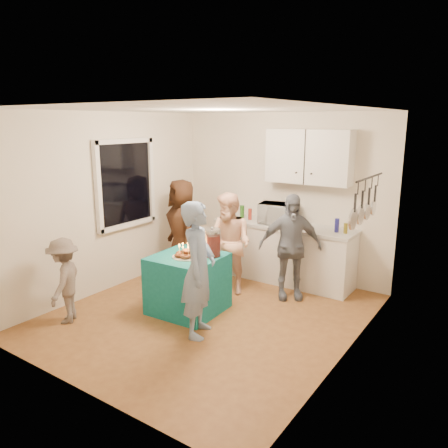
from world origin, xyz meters
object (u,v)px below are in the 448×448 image
Objects in this scene: woman_back_left at (182,228)px; microwave at (278,213)px; man_birthday at (199,270)px; punch_jar at (212,243)px; woman_back_center at (230,244)px; woman_back_right at (290,247)px; child_near_left at (64,281)px; counter at (283,254)px; party_table at (188,283)px.

microwave is at bearing 58.14° from woman_back_left.
man_birthday is 2.09m from woman_back_left.
microwave reaches higher than punch_jar.
woman_back_left is at bearing 144.54° from punch_jar.
woman_back_center is (-0.43, 1.29, -0.06)m from man_birthday.
microwave is 0.38× the size of woman_back_right.
microwave is 0.36× the size of man_birthday.
woman_back_center reaches higher than child_near_left.
woman_back_center is (-0.42, -0.89, 0.31)m from counter.
microwave is at bearing 85.13° from punch_jar.
woman_back_right is (0.38, 1.60, -0.05)m from man_birthday.
man_birthday is at bearing -40.20° from party_table.
punch_jar is 0.23× the size of woman_back_right.
child_near_left is at bearing 90.54° from man_birthday.
woman_back_right is at bearing 52.09° from party_table.
punch_jar is (-0.13, -1.57, -0.14)m from microwave.
counter is 2.04× the size of child_near_left.
man_birthday is at bearing -14.04° from woman_back_left.
child_near_left is at bearing -133.61° from party_table.
woman_back_right is 3.01m from child_near_left.
counter is at bearing 81.31° from punch_jar.
child_near_left is (-1.57, -2.85, 0.11)m from counter.
punch_jar is at bearing 32.94° from party_table.
woman_back_left is (-1.47, -0.69, 0.36)m from counter.
man_birthday is at bearing -89.74° from counter.
man_birthday reaches higher than counter.
punch_jar is 1.51m from woman_back_left.
child_near_left is at bearing -128.03° from microwave.
party_table is 1.55m from child_near_left.
counter is at bearing 117.06° from child_near_left.
woman_back_right is at bearing 34.55° from woman_back_left.
microwave is at bearing -19.59° from man_birthday.
woman_back_left reaches higher than microwave.
child_near_left is (-1.33, -1.29, -0.39)m from punch_jar.
punch_jar reaches higher than counter.
punch_jar is (-0.24, -1.57, 0.50)m from counter.
woman_back_left reaches higher than punch_jar.
microwave is 0.67× the size of party_table.
punch_jar is (0.27, 0.17, 0.55)m from party_table.
woman_back_center is 0.98× the size of woman_back_right.
woman_back_left is (-1.36, -0.69, -0.28)m from microwave.
woman_back_right is (0.39, -0.58, 0.32)m from counter.
counter is 2.59× the size of party_table.
woman_back_left reaches higher than woman_back_center.
woman_back_left is (-1.48, 1.49, -0.01)m from man_birthday.
man_birthday is 1.36m from woman_back_center.
party_table is 0.79× the size of child_near_left.
party_table is 1.48m from woman_back_left.
man_birthday reaches higher than microwave.
microwave is at bearing 76.96° from woman_back_center.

